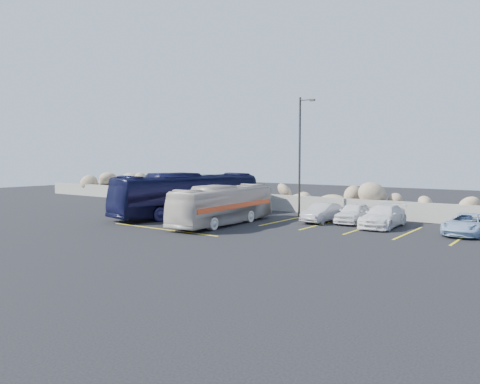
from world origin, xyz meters
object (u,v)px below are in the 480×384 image
Objects in this scene: car_a at (354,213)px; car_b at (322,213)px; car_c at (383,216)px; tour_coach at (187,195)px; car_d at (467,224)px; vintage_bus at (223,205)px; lamppost at (300,153)px.

car_a reaches higher than car_b.
tour_coach is at bearing -167.50° from car_c.
car_a is 0.92× the size of car_d.
car_c is at bearing -19.05° from car_a.
vintage_bus is 1.93× the size of car_c.
car_b is at bearing 41.85° from vintage_bus.
car_c is (2.03, -0.59, 0.01)m from car_a.
lamppost is 6.84m from vintage_bus.
car_c is at bearing 26.60° from tour_coach.
car_a reaches higher than car_d.
lamppost is 8.15m from tour_coach.
lamppost is 2.00× the size of car_d.
lamppost is at bearing 66.81° from vintage_bus.
tour_coach is 9.22m from car_b.
vintage_bus is 6.25m from car_b.
car_a is 2.12m from car_c.
car_d is (6.48, -0.68, -0.07)m from car_a.
car_a is at bearing 176.81° from car_d.
car_a is at bearing -8.43° from lamppost.
car_d is at bearing 15.82° from vintage_bus.
tour_coach is at bearing -146.57° from lamppost.
car_a is (4.08, -0.60, -3.67)m from lamppost.
lamppost is 2.18× the size of car_a.
car_b is 3.79m from car_c.
car_b is 8.24m from car_d.
tour_coach is 2.92× the size of car_a.
car_a is 0.84× the size of car_c.
lamppost is 1.82× the size of car_c.
car_b is at bearing 31.51° from tour_coach.
vintage_bus is at bearing -151.91° from car_c.
tour_coach is 2.44× the size of car_c.
lamppost is 5.52m from car_a.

